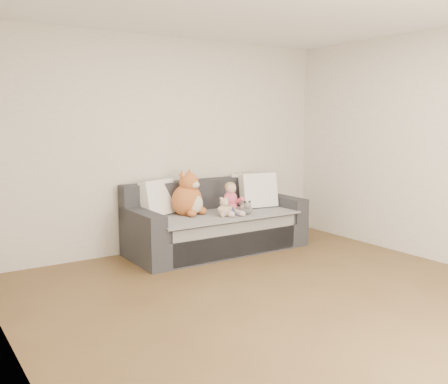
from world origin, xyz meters
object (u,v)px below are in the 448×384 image
Objects in this scene: plush_cat at (188,197)px; teddy_bear at (224,208)px; toddler at (231,200)px; sippy_cup at (230,210)px; sofa at (216,225)px.

plush_cat reaches higher than teddy_bear.
toddler is 0.14m from sippy_cup.
sofa reaches higher than sippy_cup.
sofa is 0.35m from sippy_cup.
plush_cat is 0.53m from sippy_cup.
teddy_bear is at bearing -69.95° from plush_cat.
plush_cat reaches higher than sofa.
sofa is at bearing 84.04° from teddy_bear.
toddler is at bearing 34.91° from teddy_bear.
plush_cat is 4.50× the size of sippy_cup.
plush_cat is at bearing 169.54° from toddler.
sofa is 9.17× the size of teddy_bear.
toddler is 3.09× the size of sippy_cup.
sippy_cup is at bearing -113.13° from toddler.
teddy_bear is (-0.05, -0.27, 0.26)m from sofa.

